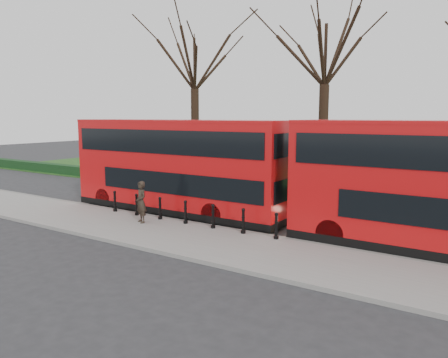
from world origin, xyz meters
The scene contains 12 objects.
ground centered at (0.00, 0.00, 0.00)m, with size 120.00×120.00×0.00m, color #28282B.
pavement centered at (0.00, -3.00, 0.07)m, with size 60.00×4.00×0.15m, color gray.
kerb centered at (0.00, -1.00, 0.07)m, with size 60.00×0.25×0.16m, color slate.
grass_verge centered at (0.00, 15.00, 0.03)m, with size 60.00×18.00×0.06m, color #1D4617.
hedge centered at (0.00, 6.80, 0.40)m, with size 60.00×0.90×0.80m, color black.
yellow_line_outer centered at (0.00, -0.70, 0.01)m, with size 60.00×0.10×0.01m, color yellow.
yellow_line_inner centered at (0.00, -0.50, 0.01)m, with size 60.00×0.10×0.01m, color yellow.
tree_left centered at (-8.00, 10.00, 9.09)m, with size 8.00×8.00×12.50m.
tree_mid centered at (2.00, 10.00, 9.01)m, with size 7.93×7.93×12.39m.
bollard_row centered at (-0.02, -1.35, 0.65)m, with size 9.15×0.15×1.00m.
bus_lead centered at (-1.97, 0.58, 2.37)m, with size 11.84×2.72×4.71m.
pedestrian centered at (-1.78, -2.31, 1.09)m, with size 0.69×0.45×1.88m, color #2C241C.
Camera 1 is at (11.86, -16.32, 4.95)m, focal length 35.00 mm.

